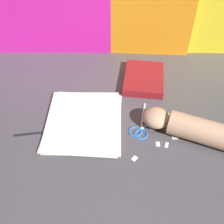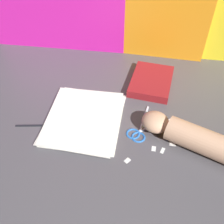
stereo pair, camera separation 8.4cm
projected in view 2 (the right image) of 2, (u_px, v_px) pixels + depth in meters
ground_plane at (98, 122)px, 0.89m from camera, size 6.00×6.00×0.00m
backdrop_panel_center at (123, 15)px, 1.09m from camera, size 0.71×0.07×0.35m
paper_stack at (84, 118)px, 0.89m from camera, size 0.26×0.31×0.01m
book_closed at (151, 81)px, 1.02m from camera, size 0.18×0.22×0.03m
scissors at (141, 129)px, 0.86m from camera, size 0.16×0.17×0.01m
hand_forearm at (195, 138)px, 0.79m from camera, size 0.34×0.20×0.08m
paper_scrap_near at (173, 143)px, 0.82m from camera, size 0.02×0.02×0.00m
paper_scrap_mid at (154, 149)px, 0.81m from camera, size 0.01×0.02×0.00m
paper_scrap_far at (127, 160)px, 0.77m from camera, size 0.02×0.02×0.00m
paper_scrap_side at (163, 150)px, 0.80m from camera, size 0.02×0.02×0.00m
pen at (39, 125)px, 0.87m from camera, size 0.16×0.03×0.01m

